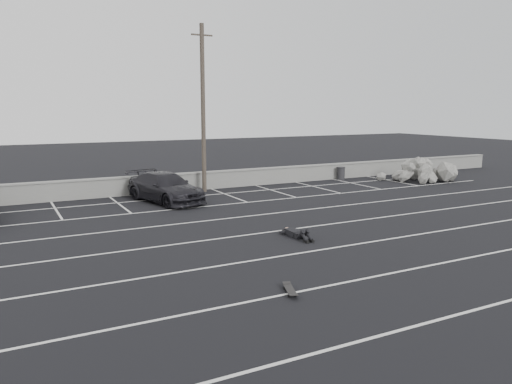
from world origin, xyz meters
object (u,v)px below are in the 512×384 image
car_right (165,187)px  utility_pole (203,109)px  riprap_pile (423,173)px  person (293,230)px  trash_bin (341,173)px  skateboard (290,290)px

car_right → utility_pole: utility_pole is taller
riprap_pile → person: (-15.50, -8.50, -0.29)m
car_right → person: bearing=-91.4°
trash_bin → skateboard: size_ratio=0.98×
riprap_pile → person: 17.68m
car_right → riprap_pile: bearing=-16.6°
person → skateboard: 5.99m
trash_bin → person: (-10.92, -11.41, -0.21)m
trash_bin → person: trash_bin is taller
riprap_pile → person: size_ratio=2.12×
person → riprap_pile: bearing=29.1°
car_right → riprap_pile: 17.66m
person → skateboard: person is taller
car_right → trash_bin: 13.29m
trash_bin → riprap_pile: riprap_pile is taller
car_right → trash_bin: size_ratio=6.04×
trash_bin → person: 15.80m
trash_bin → person: size_ratio=0.38×
car_right → person: car_right is taller
car_right → riprap_pile: (17.65, -0.57, -0.24)m
person → car_right: bearing=103.7°
riprap_pile → skateboard: (-18.73, -13.54, -0.44)m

